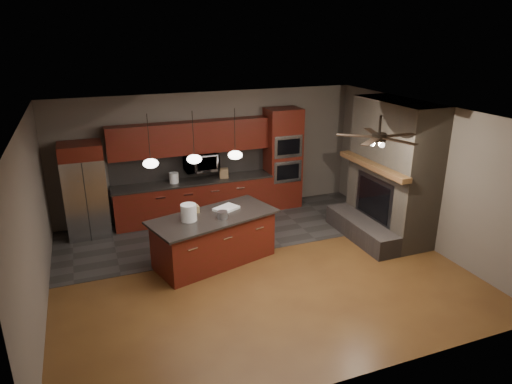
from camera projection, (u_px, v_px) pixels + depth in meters
name	position (u px, v px, depth m)	size (l,w,h in m)	color
ground	(257.00, 268.00, 8.27)	(7.00, 7.00, 0.00)	brown
ceiling	(257.00, 114.00, 7.32)	(7.00, 6.00, 0.02)	white
back_wall	(210.00, 154.00, 10.43)	(7.00, 0.02, 2.80)	#6B5F55
right_wall	(422.00, 174.00, 8.98)	(0.02, 6.00, 2.80)	#6B5F55
left_wall	(32.00, 226.00, 6.61)	(0.02, 6.00, 2.80)	#6B5F55
slate_tile_patch	(227.00, 230.00, 9.85)	(7.00, 2.40, 0.01)	#353230
fireplace_column	(390.00, 176.00, 9.21)	(1.30, 2.10, 2.80)	brown
back_cabinetry	(193.00, 180.00, 10.22)	(3.59, 0.64, 2.20)	#5E1511
oven_tower	(283.00, 159.00, 10.81)	(0.80, 0.63, 2.38)	#5E1511
microwave	(201.00, 162.00, 10.15)	(0.73, 0.41, 0.50)	silver
refrigerator	(85.00, 190.00, 9.30)	(0.84, 0.75, 1.97)	silver
kitchen_island	(214.00, 239.00, 8.36)	(2.49, 1.63, 0.92)	#5E1511
white_bucket	(189.00, 213.00, 7.96)	(0.28, 0.28, 0.30)	white
paint_can	(222.00, 215.00, 8.09)	(0.19, 0.19, 0.13)	#A8A8AD
paint_tray	(226.00, 208.00, 8.49)	(0.44, 0.31, 0.04)	white
cardboard_box	(193.00, 209.00, 8.34)	(0.20, 0.14, 0.12)	tan
counter_bucket	(174.00, 178.00, 9.99)	(0.20, 0.20, 0.23)	white
counter_box	(224.00, 173.00, 10.33)	(0.19, 0.15, 0.22)	#916E4A
pendant_left	(151.00, 163.00, 7.66)	(0.26, 0.26, 0.92)	black
pendant_center	(194.00, 159.00, 7.91)	(0.26, 0.26, 0.92)	black
pendant_right	(235.00, 155.00, 8.17)	(0.26, 0.26, 0.92)	black
ceiling_fan	(379.00, 137.00, 7.35)	(1.27, 1.33, 0.41)	black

